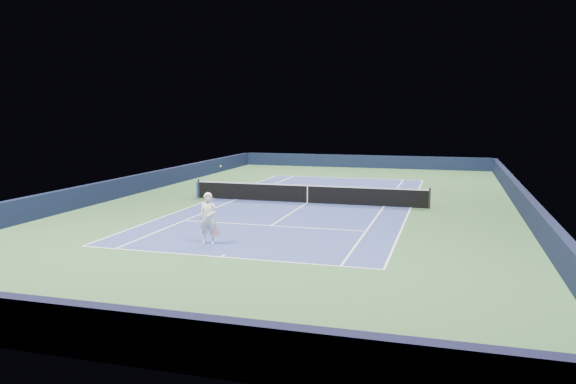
# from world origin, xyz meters

# --- Properties ---
(ground) EXTENTS (40.00, 40.00, 0.00)m
(ground) POSITION_xyz_m (0.00, 0.00, 0.00)
(ground) COLOR #2E532D
(ground) RESTS_ON ground
(wall_far) EXTENTS (22.00, 0.35, 1.10)m
(wall_far) POSITION_xyz_m (0.00, 19.82, 0.55)
(wall_far) COLOR #101832
(wall_far) RESTS_ON ground
(wall_near) EXTENTS (22.00, 0.35, 1.10)m
(wall_near) POSITION_xyz_m (0.00, -19.82, 0.55)
(wall_near) COLOR black
(wall_near) RESTS_ON ground
(wall_right) EXTENTS (0.35, 40.00, 1.10)m
(wall_right) POSITION_xyz_m (10.82, 0.00, 0.55)
(wall_right) COLOR black
(wall_right) RESTS_ON ground
(wall_left) EXTENTS (0.35, 40.00, 1.10)m
(wall_left) POSITION_xyz_m (-10.82, 0.00, 0.55)
(wall_left) COLOR black
(wall_left) RESTS_ON ground
(court_surface) EXTENTS (10.97, 23.77, 0.01)m
(court_surface) POSITION_xyz_m (0.00, 0.00, 0.00)
(court_surface) COLOR navy
(court_surface) RESTS_ON ground
(baseline_far) EXTENTS (10.97, 0.08, 0.00)m
(baseline_far) POSITION_xyz_m (0.00, 11.88, 0.01)
(baseline_far) COLOR white
(baseline_far) RESTS_ON ground
(baseline_near) EXTENTS (10.97, 0.08, 0.00)m
(baseline_near) POSITION_xyz_m (0.00, -11.88, 0.01)
(baseline_near) COLOR white
(baseline_near) RESTS_ON ground
(sideline_doubles_right) EXTENTS (0.08, 23.77, 0.00)m
(sideline_doubles_right) POSITION_xyz_m (5.49, 0.00, 0.01)
(sideline_doubles_right) COLOR white
(sideline_doubles_right) RESTS_ON ground
(sideline_doubles_left) EXTENTS (0.08, 23.77, 0.00)m
(sideline_doubles_left) POSITION_xyz_m (-5.49, 0.00, 0.01)
(sideline_doubles_left) COLOR white
(sideline_doubles_left) RESTS_ON ground
(sideline_singles_right) EXTENTS (0.08, 23.77, 0.00)m
(sideline_singles_right) POSITION_xyz_m (4.12, 0.00, 0.01)
(sideline_singles_right) COLOR white
(sideline_singles_right) RESTS_ON ground
(sideline_singles_left) EXTENTS (0.08, 23.77, 0.00)m
(sideline_singles_left) POSITION_xyz_m (-4.12, 0.00, 0.01)
(sideline_singles_left) COLOR white
(sideline_singles_left) RESTS_ON ground
(service_line_far) EXTENTS (8.23, 0.08, 0.00)m
(service_line_far) POSITION_xyz_m (0.00, 6.40, 0.01)
(service_line_far) COLOR white
(service_line_far) RESTS_ON ground
(service_line_near) EXTENTS (8.23, 0.08, 0.00)m
(service_line_near) POSITION_xyz_m (0.00, -6.40, 0.01)
(service_line_near) COLOR white
(service_line_near) RESTS_ON ground
(center_service_line) EXTENTS (0.08, 12.80, 0.00)m
(center_service_line) POSITION_xyz_m (0.00, 0.00, 0.01)
(center_service_line) COLOR white
(center_service_line) RESTS_ON ground
(center_mark_far) EXTENTS (0.08, 0.30, 0.00)m
(center_mark_far) POSITION_xyz_m (0.00, 11.73, 0.01)
(center_mark_far) COLOR white
(center_mark_far) RESTS_ON ground
(center_mark_near) EXTENTS (0.08, 0.30, 0.00)m
(center_mark_near) POSITION_xyz_m (0.00, -11.73, 0.01)
(center_mark_near) COLOR white
(center_mark_near) RESTS_ON ground
(tennis_net) EXTENTS (12.90, 0.10, 1.07)m
(tennis_net) POSITION_xyz_m (0.00, 0.00, 0.50)
(tennis_net) COLOR black
(tennis_net) RESTS_ON ground
(sponsor_cube) EXTENTS (0.59, 0.52, 0.90)m
(sponsor_cube) POSITION_xyz_m (-6.40, 0.47, 0.45)
(sponsor_cube) COLOR blue
(sponsor_cube) RESTS_ON ground
(tennis_player) EXTENTS (0.86, 1.30, 2.84)m
(tennis_player) POSITION_xyz_m (-1.21, -10.18, 0.96)
(tennis_player) COLOR white
(tennis_player) RESTS_ON ground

